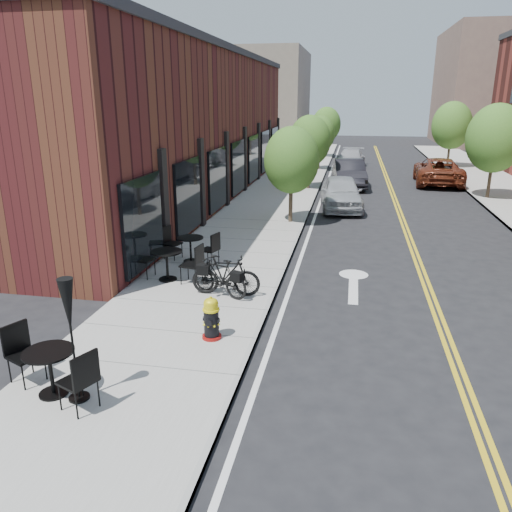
# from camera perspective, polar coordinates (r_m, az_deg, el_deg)

# --- Properties ---
(ground) EXTENTS (120.00, 120.00, 0.00)m
(ground) POSITION_cam_1_polar(r_m,az_deg,el_deg) (12.06, 1.41, -6.71)
(ground) COLOR black
(ground) RESTS_ON ground
(sidewalk_near) EXTENTS (4.00, 70.00, 0.12)m
(sidewalk_near) POSITION_cam_1_polar(r_m,az_deg,el_deg) (21.75, 0.59, 4.61)
(sidewalk_near) COLOR #9E9B93
(sidewalk_near) RESTS_ON ground
(building_near) EXTENTS (5.00, 28.00, 7.00)m
(building_near) POSITION_cam_1_polar(r_m,az_deg,el_deg) (26.23, -7.77, 14.29)
(building_near) COLOR #411515
(building_near) RESTS_ON ground
(bg_building_left) EXTENTS (8.00, 14.00, 10.00)m
(bg_building_left) POSITION_cam_1_polar(r_m,az_deg,el_deg) (59.65, 1.54, 17.70)
(bg_building_left) COLOR #726656
(bg_building_left) RESTS_ON ground
(bg_building_right) EXTENTS (10.00, 16.00, 12.00)m
(bg_building_right) POSITION_cam_1_polar(r_m,az_deg,el_deg) (62.49, 25.24, 17.03)
(bg_building_right) COLOR brown
(bg_building_right) RESTS_ON ground
(tree_near_a) EXTENTS (2.20, 2.20, 3.81)m
(tree_near_a) POSITION_cam_1_polar(r_m,az_deg,el_deg) (20.13, 4.09, 10.86)
(tree_near_a) COLOR #382B1E
(tree_near_a) RESTS_ON sidewalk_near
(tree_near_b) EXTENTS (2.30, 2.30, 3.98)m
(tree_near_b) POSITION_cam_1_polar(r_m,az_deg,el_deg) (28.04, 6.14, 12.95)
(tree_near_b) COLOR #382B1E
(tree_near_b) RESTS_ON sidewalk_near
(tree_near_c) EXTENTS (2.10, 2.10, 3.67)m
(tree_near_c) POSITION_cam_1_polar(r_m,az_deg,el_deg) (36.00, 7.29, 13.65)
(tree_near_c) COLOR #382B1E
(tree_near_c) RESTS_ON sidewalk_near
(tree_near_d) EXTENTS (2.40, 2.40, 4.11)m
(tree_near_d) POSITION_cam_1_polar(r_m,az_deg,el_deg) (43.96, 8.05, 14.66)
(tree_near_d) COLOR #382B1E
(tree_near_d) RESTS_ON sidewalk_near
(tree_far_b) EXTENTS (2.80, 2.80, 4.62)m
(tree_far_b) POSITION_cam_1_polar(r_m,az_deg,el_deg) (27.76, 25.69, 12.02)
(tree_far_b) COLOR #382B1E
(tree_far_b) RESTS_ON sidewalk_far
(tree_far_c) EXTENTS (2.80, 2.80, 4.62)m
(tree_far_c) POSITION_cam_1_polar(r_m,az_deg,el_deg) (39.48, 21.47, 13.72)
(tree_far_c) COLOR #382B1E
(tree_far_c) RESTS_ON sidewalk_far
(fire_hydrant) EXTENTS (0.46, 0.46, 0.94)m
(fire_hydrant) POSITION_cam_1_polar(r_m,az_deg,el_deg) (10.55, -5.13, -7.14)
(fire_hydrant) COLOR maroon
(fire_hydrant) RESTS_ON sidewalk_near
(bicycle_left) EXTENTS (1.72, 1.09, 1.00)m
(bicycle_left) POSITION_cam_1_polar(r_m,az_deg,el_deg) (12.72, -4.18, -2.41)
(bicycle_left) COLOR black
(bicycle_left) RESTS_ON sidewalk_near
(bicycle_right) EXTENTS (1.79, 0.57, 1.07)m
(bicycle_right) POSITION_cam_1_polar(r_m,az_deg,el_deg) (12.73, -3.47, -2.22)
(bicycle_right) COLOR black
(bicycle_right) RESTS_ON sidewalk_near
(bistro_set_a) EXTENTS (2.00, 1.25, 1.07)m
(bistro_set_a) POSITION_cam_1_polar(r_m,az_deg,el_deg) (9.28, -22.47, -11.56)
(bistro_set_a) COLOR black
(bistro_set_a) RESTS_ON sidewalk_near
(bistro_set_b) EXTENTS (2.07, 0.99, 1.09)m
(bistro_set_b) POSITION_cam_1_polar(r_m,az_deg,el_deg) (13.98, -10.15, -0.56)
(bistro_set_b) COLOR black
(bistro_set_b) RESTS_ON sidewalk_near
(bistro_set_c) EXTENTS (1.92, 1.03, 1.01)m
(bistro_set_c) POSITION_cam_1_polar(r_m,az_deg,el_deg) (15.46, -7.50, 1.18)
(bistro_set_c) COLOR black
(bistro_set_c) RESTS_ON sidewalk_near
(patio_umbrella) EXTENTS (0.35, 0.35, 2.16)m
(patio_umbrella) POSITION_cam_1_polar(r_m,az_deg,el_deg) (8.56, -20.59, -6.27)
(patio_umbrella) COLOR black
(patio_umbrella) RESTS_ON sidewalk_near
(parked_car_a) EXTENTS (2.25, 4.64, 1.53)m
(parked_car_a) POSITION_cam_1_polar(r_m,az_deg,el_deg) (23.61, 9.70, 7.14)
(parked_car_a) COLOR #A2A6AA
(parked_car_a) RESTS_ON ground
(parked_car_b) EXTENTS (2.17, 4.92, 1.57)m
(parked_car_b) POSITION_cam_1_polar(r_m,az_deg,el_deg) (29.72, 10.58, 9.28)
(parked_car_b) COLOR black
(parked_car_b) RESTS_ON ground
(parked_car_c) EXTENTS (2.26, 4.81, 1.36)m
(parked_car_c) POSITION_cam_1_polar(r_m,az_deg,el_deg) (37.93, 10.75, 10.87)
(parked_car_c) COLOR #ACABB0
(parked_car_c) RESTS_ON ground
(parked_car_far) EXTENTS (2.92, 5.79, 1.57)m
(parked_car_far) POSITION_cam_1_polar(r_m,az_deg,el_deg) (32.07, 20.10, 9.11)
(parked_car_far) COLOR maroon
(parked_car_far) RESTS_ON ground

